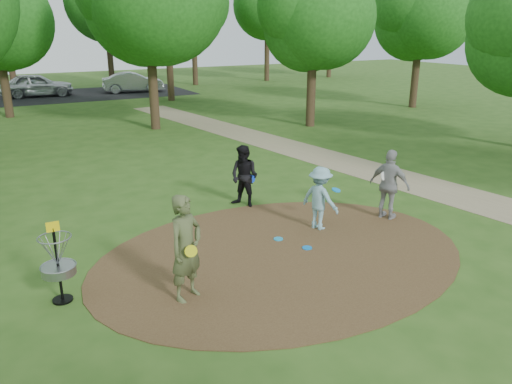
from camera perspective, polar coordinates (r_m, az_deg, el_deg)
ground at (r=10.97m, az=3.04°, el=-7.21°), size 100.00×100.00×0.00m
dirt_clearing at (r=10.96m, az=3.04°, el=-7.16°), size 8.40×8.40×0.02m
footpath at (r=16.38m, az=18.94°, el=0.60°), size 7.55×39.89×0.01m
parking_lot at (r=39.35m, az=-18.21°, el=10.61°), size 14.00×8.00×0.01m
player_observer_with_disc at (r=8.99m, az=-8.00°, el=-6.38°), size 0.86×0.75×1.99m
player_throwing_with_disc at (r=12.14m, az=7.32°, el=-0.73°), size 1.07×1.15×1.57m
player_walking_with_disc at (r=13.58m, az=-1.34°, el=1.79°), size 0.98×1.04×1.71m
player_waiting_with_disc at (r=13.11m, az=15.02°, el=0.79°), size 0.81×1.16×1.82m
disc_ground_cyan at (r=11.68m, az=2.56°, el=-5.38°), size 0.22×0.22×0.02m
disc_ground_blue at (r=11.28m, az=5.86°, el=-6.36°), size 0.22×0.22×0.02m
disc_ground_red at (r=12.06m, az=-8.01°, el=-4.76°), size 0.22×0.22×0.02m
car_left at (r=39.07m, az=-23.79°, el=11.14°), size 4.89×2.19×1.63m
car_right at (r=39.42m, az=-13.87°, el=12.07°), size 4.68×2.40×1.47m
disc_golf_basket at (r=9.53m, az=-21.80°, el=-6.91°), size 0.63×0.63×1.54m
tree_ring at (r=19.59m, az=-6.89°, el=20.04°), size 36.88×46.18×9.65m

